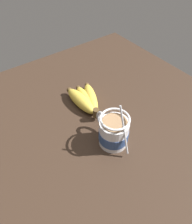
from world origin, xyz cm
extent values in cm
cube|color=#332319|center=(0.00, 0.00, 1.49)|extent=(95.23, 95.23, 2.98)
cylinder|color=silver|center=(-5.54, -2.82, 7.09)|extent=(8.06, 8.06, 8.22)
cylinder|color=navy|center=(-5.54, -2.82, 6.38)|extent=(8.26, 8.26, 3.40)
torus|color=silver|center=(-0.58, -2.82, 7.83)|extent=(5.56, 0.90, 5.56)
cylinder|color=#997551|center=(-5.54, -2.82, 11.30)|extent=(6.86, 6.86, 0.40)
torus|color=silver|center=(-5.54, -2.82, 12.69)|extent=(8.06, 8.06, 0.60)
cylinder|color=silver|center=(-9.27, -2.82, 11.45)|extent=(5.12, 0.50, 14.10)
ellipsoid|color=silver|center=(-6.95, -2.82, 4.48)|extent=(3.00, 2.00, 0.80)
cylinder|color=#4C381E|center=(4.41, -4.13, 5.86)|extent=(2.00, 2.00, 3.00)
ellipsoid|color=gold|center=(11.95, -7.47, 4.82)|extent=(14.75, 9.23, 3.67)
sphere|color=#4C381E|center=(18.58, -10.41, 4.82)|extent=(1.65, 1.65, 1.65)
ellipsoid|color=gold|center=(12.26, -5.66, 4.77)|extent=(14.42, 6.18, 3.57)
sphere|color=#4C381E|center=(19.13, -6.99, 4.77)|extent=(1.61, 1.61, 1.61)
ellipsoid|color=gold|center=(12.49, -3.87, 5.08)|extent=(14.30, 4.65, 4.20)
sphere|color=#4C381E|center=(19.57, -3.64, 5.08)|extent=(1.89, 1.89, 1.89)
camera|label=1|loc=(-33.38, 23.50, 53.60)|focal=35.00mm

